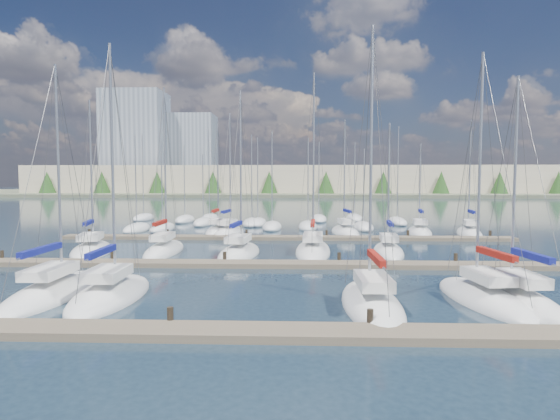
{
  "coord_description": "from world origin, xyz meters",
  "views": [
    {
      "loc": [
        1.13,
        -15.38,
        6.06
      ],
      "look_at": [
        0.0,
        14.0,
        4.0
      ],
      "focal_mm": 30.0,
      "sensor_mm": 36.0,
      "label": 1
    }
  ],
  "objects_px": {
    "sailboat_f": "(518,301)",
    "sailboat_n": "(217,231)",
    "sailboat_q": "(420,232)",
    "sailboat_k": "(313,250)",
    "sailboat_h": "(92,250)",
    "sailboat_e": "(483,298)",
    "sailboat_c": "(111,295)",
    "sailboat_j": "(239,253)",
    "sailboat_p": "(345,232)",
    "sailboat_i": "(164,250)",
    "sailboat_d": "(372,304)",
    "sailboat_r": "(469,233)",
    "sailboat_l": "(388,252)",
    "sailboat_b": "(55,292)",
    "sailboat_o": "(229,233)"
  },
  "relations": [
    {
      "from": "sailboat_f",
      "to": "sailboat_n",
      "type": "bearing_deg",
      "value": 120.74
    },
    {
      "from": "sailboat_q",
      "to": "sailboat_k",
      "type": "relative_size",
      "value": 0.68
    },
    {
      "from": "sailboat_h",
      "to": "sailboat_e",
      "type": "xyz_separation_m",
      "value": [
        25.62,
        -13.94,
        0.01
      ]
    },
    {
      "from": "sailboat_c",
      "to": "sailboat_k",
      "type": "relative_size",
      "value": 0.89
    },
    {
      "from": "sailboat_j",
      "to": "sailboat_p",
      "type": "distance_m",
      "value": 17.45
    },
    {
      "from": "sailboat_f",
      "to": "sailboat_p",
      "type": "relative_size",
      "value": 0.89
    },
    {
      "from": "sailboat_i",
      "to": "sailboat_f",
      "type": "height_order",
      "value": "sailboat_i"
    },
    {
      "from": "sailboat_h",
      "to": "sailboat_d",
      "type": "height_order",
      "value": "sailboat_d"
    },
    {
      "from": "sailboat_r",
      "to": "sailboat_d",
      "type": "relative_size",
      "value": 0.93
    },
    {
      "from": "sailboat_l",
      "to": "sailboat_p",
      "type": "height_order",
      "value": "sailboat_p"
    },
    {
      "from": "sailboat_n",
      "to": "sailboat_f",
      "type": "height_order",
      "value": "sailboat_n"
    },
    {
      "from": "sailboat_n",
      "to": "sailboat_l",
      "type": "relative_size",
      "value": 1.16
    },
    {
      "from": "sailboat_b",
      "to": "sailboat_c",
      "type": "relative_size",
      "value": 0.94
    },
    {
      "from": "sailboat_q",
      "to": "sailboat_d",
      "type": "relative_size",
      "value": 0.75
    },
    {
      "from": "sailboat_f",
      "to": "sailboat_e",
      "type": "height_order",
      "value": "sailboat_e"
    },
    {
      "from": "sailboat_c",
      "to": "sailboat_f",
      "type": "relative_size",
      "value": 1.16
    },
    {
      "from": "sailboat_c",
      "to": "sailboat_d",
      "type": "bearing_deg",
      "value": -6.47
    },
    {
      "from": "sailboat_q",
      "to": "sailboat_h",
      "type": "distance_m",
      "value": 32.67
    },
    {
      "from": "sailboat_e",
      "to": "sailboat_o",
      "type": "bearing_deg",
      "value": 114.61
    },
    {
      "from": "sailboat_n",
      "to": "sailboat_c",
      "type": "distance_m",
      "value": 27.39
    },
    {
      "from": "sailboat_n",
      "to": "sailboat_l",
      "type": "distance_m",
      "value": 20.65
    },
    {
      "from": "sailboat_j",
      "to": "sailboat_f",
      "type": "relative_size",
      "value": 1.16
    },
    {
      "from": "sailboat_q",
      "to": "sailboat_n",
      "type": "relative_size",
      "value": 0.81
    },
    {
      "from": "sailboat_n",
      "to": "sailboat_q",
      "type": "bearing_deg",
      "value": 3.01
    },
    {
      "from": "sailboat_q",
      "to": "sailboat_d",
      "type": "height_order",
      "value": "sailboat_d"
    },
    {
      "from": "sailboat_k",
      "to": "sailboat_d",
      "type": "distance_m",
      "value": 16.09
    },
    {
      "from": "sailboat_e",
      "to": "sailboat_r",
      "type": "bearing_deg",
      "value": 64.26
    },
    {
      "from": "sailboat_h",
      "to": "sailboat_f",
      "type": "bearing_deg",
      "value": -40.89
    },
    {
      "from": "sailboat_f",
      "to": "sailboat_k",
      "type": "bearing_deg",
      "value": 117.51
    },
    {
      "from": "sailboat_f",
      "to": "sailboat_d",
      "type": "distance_m",
      "value": 7.11
    },
    {
      "from": "sailboat_k",
      "to": "sailboat_l",
      "type": "height_order",
      "value": "sailboat_k"
    },
    {
      "from": "sailboat_b",
      "to": "sailboat_i",
      "type": "xyz_separation_m",
      "value": [
        1.74,
        13.72,
        0.02
      ]
    },
    {
      "from": "sailboat_j",
      "to": "sailboat_o",
      "type": "distance_m",
      "value": 13.55
    },
    {
      "from": "sailboat_r",
      "to": "sailboat_o",
      "type": "height_order",
      "value": "sailboat_o"
    },
    {
      "from": "sailboat_c",
      "to": "sailboat_h",
      "type": "relative_size",
      "value": 1.04
    },
    {
      "from": "sailboat_i",
      "to": "sailboat_k",
      "type": "bearing_deg",
      "value": 1.23
    },
    {
      "from": "sailboat_l",
      "to": "sailboat_e",
      "type": "bearing_deg",
      "value": -77.13
    },
    {
      "from": "sailboat_h",
      "to": "sailboat_i",
      "type": "bearing_deg",
      "value": -10.39
    },
    {
      "from": "sailboat_n",
      "to": "sailboat_j",
      "type": "relative_size",
      "value": 0.95
    },
    {
      "from": "sailboat_q",
      "to": "sailboat_h",
      "type": "bearing_deg",
      "value": -146.88
    },
    {
      "from": "sailboat_q",
      "to": "sailboat_c",
      "type": "bearing_deg",
      "value": -120.73
    },
    {
      "from": "sailboat_c",
      "to": "sailboat_h",
      "type": "height_order",
      "value": "sailboat_c"
    },
    {
      "from": "sailboat_l",
      "to": "sailboat_b",
      "type": "bearing_deg",
      "value": -139.65
    },
    {
      "from": "sailboat_o",
      "to": "sailboat_e",
      "type": "distance_m",
      "value": 31.07
    },
    {
      "from": "sailboat_l",
      "to": "sailboat_e",
      "type": "relative_size",
      "value": 0.86
    },
    {
      "from": "sailboat_b",
      "to": "sailboat_h",
      "type": "height_order",
      "value": "sailboat_h"
    },
    {
      "from": "sailboat_k",
      "to": "sailboat_o",
      "type": "distance_m",
      "value": 14.49
    },
    {
      "from": "sailboat_i",
      "to": "sailboat_f",
      "type": "distance_m",
      "value": 25.82
    },
    {
      "from": "sailboat_n",
      "to": "sailboat_f",
      "type": "distance_m",
      "value": 33.81
    },
    {
      "from": "sailboat_h",
      "to": "sailboat_d",
      "type": "xyz_separation_m",
      "value": [
        20.04,
        -15.16,
        0.01
      ]
    }
  ]
}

